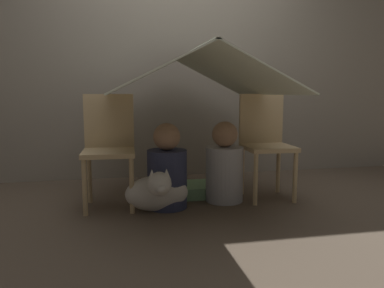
# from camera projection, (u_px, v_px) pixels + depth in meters

# --- Properties ---
(ground_plane) EXTENTS (8.80, 8.80, 0.00)m
(ground_plane) POSITION_uv_depth(u_px,v_px,m) (198.00, 211.00, 2.85)
(ground_plane) COLOR brown
(wall_back) EXTENTS (7.00, 0.05, 2.50)m
(wall_back) POSITION_uv_depth(u_px,v_px,m) (172.00, 59.00, 3.93)
(wall_back) COLOR gray
(wall_back) RESTS_ON ground_plane
(chair_left) EXTENTS (0.41, 0.41, 0.89)m
(chair_left) POSITION_uv_depth(u_px,v_px,m) (109.00, 145.00, 2.94)
(chair_left) COLOR #D1B27F
(chair_left) RESTS_ON ground_plane
(chair_right) EXTENTS (0.40, 0.40, 0.89)m
(chair_right) POSITION_uv_depth(u_px,v_px,m) (265.00, 140.00, 3.20)
(chair_right) COLOR #D1B27F
(chair_right) RESTS_ON ground_plane
(sheet_canopy) EXTENTS (1.32, 1.54, 0.34)m
(sheet_canopy) POSITION_uv_depth(u_px,v_px,m) (192.00, 73.00, 2.92)
(sheet_canopy) COLOR silver
(person_front) EXTENTS (0.31, 0.31, 0.67)m
(person_front) POSITION_uv_depth(u_px,v_px,m) (167.00, 172.00, 2.91)
(person_front) COLOR #2D3351
(person_front) RESTS_ON ground_plane
(person_second) EXTENTS (0.31, 0.31, 0.66)m
(person_second) POSITION_uv_depth(u_px,v_px,m) (224.00, 167.00, 3.09)
(person_second) COLOR #B2B2B7
(person_second) RESTS_ON ground_plane
(dog) EXTENTS (0.48, 0.41, 0.36)m
(dog) POSITION_uv_depth(u_px,v_px,m) (157.00, 192.00, 2.81)
(dog) COLOR silver
(dog) RESTS_ON ground_plane
(floor_cushion) EXTENTS (0.46, 0.37, 0.10)m
(floor_cushion) POSITION_uv_depth(u_px,v_px,m) (190.00, 190.00, 3.28)
(floor_cushion) COLOR #7FB27F
(floor_cushion) RESTS_ON ground_plane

